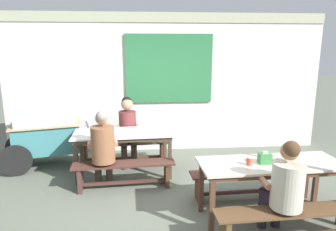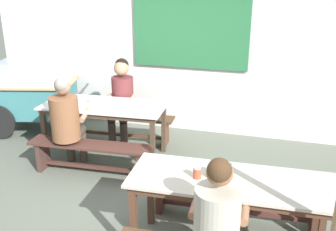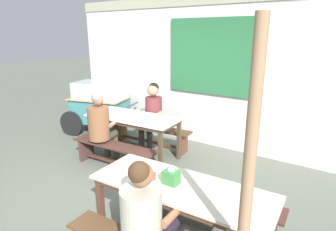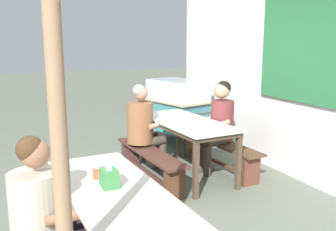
{
  "view_description": "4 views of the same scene",
  "coord_description": "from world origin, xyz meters",
  "px_view_note": "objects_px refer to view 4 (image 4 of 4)",
  "views": [
    {
      "loc": [
        -0.44,
        -3.91,
        2.17
      ],
      "look_at": [
        -0.08,
        0.61,
        1.16
      ],
      "focal_mm": 32.06,
      "sensor_mm": 36.0,
      "label": 1
    },
    {
      "loc": [
        1.41,
        -3.43,
        2.43
      ],
      "look_at": [
        0.23,
        0.62,
        0.88
      ],
      "focal_mm": 41.11,
      "sensor_mm": 36.0,
      "label": 2
    },
    {
      "loc": [
        2.39,
        -2.56,
        2.18
      ],
      "look_at": [
        0.22,
        0.66,
        1.05
      ],
      "focal_mm": 30.23,
      "sensor_mm": 36.0,
      "label": 3
    },
    {
      "loc": [
        3.59,
        -1.17,
        1.83
      ],
      "look_at": [
        -0.16,
        0.53,
        1.01
      ],
      "focal_mm": 39.82,
      "sensor_mm": 36.0,
      "label": 4
    }
  ],
  "objects_px": {
    "person_near_front": "(46,211)",
    "person_center_facing": "(219,121)",
    "condiment_jar": "(97,172)",
    "soup_bowl": "(184,116)",
    "dining_table_near": "(117,201)",
    "person_left_back_turned": "(143,124)",
    "food_cart": "(177,107)",
    "dining_table_far": "(186,126)",
    "tissue_box": "(109,178)",
    "wooden_support_post": "(62,191)",
    "bench_far_back": "(218,149)",
    "bench_far_front": "(150,160)"
  },
  "relations": [
    {
      "from": "wooden_support_post",
      "to": "soup_bowl",
      "type": "bearing_deg",
      "value": 144.33
    },
    {
      "from": "dining_table_near",
      "to": "person_center_facing",
      "type": "relative_size",
      "value": 1.42
    },
    {
      "from": "dining_table_near",
      "to": "person_left_back_turned",
      "type": "xyz_separation_m",
      "value": [
        -2.23,
        1.04,
        0.02
      ]
    },
    {
      "from": "tissue_box",
      "to": "wooden_support_post",
      "type": "relative_size",
      "value": 0.07
    },
    {
      "from": "bench_far_back",
      "to": "person_center_facing",
      "type": "relative_size",
      "value": 1.32
    },
    {
      "from": "tissue_box",
      "to": "condiment_jar",
      "type": "bearing_deg",
      "value": -170.02
    },
    {
      "from": "condiment_jar",
      "to": "soup_bowl",
      "type": "height_order",
      "value": "condiment_jar"
    },
    {
      "from": "bench_far_front",
      "to": "person_left_back_turned",
      "type": "relative_size",
      "value": 1.27
    },
    {
      "from": "dining_table_near",
      "to": "wooden_support_post",
      "type": "xyz_separation_m",
      "value": [
        0.78,
        -0.48,
        0.46
      ]
    },
    {
      "from": "wooden_support_post",
      "to": "bench_far_back",
      "type": "bearing_deg",
      "value": 136.94
    },
    {
      "from": "dining_table_near",
      "to": "person_left_back_turned",
      "type": "relative_size",
      "value": 1.45
    },
    {
      "from": "food_cart",
      "to": "condiment_jar",
      "type": "xyz_separation_m",
      "value": [
        3.13,
        -2.19,
        0.14
      ]
    },
    {
      "from": "food_cart",
      "to": "person_near_front",
      "type": "distance_m",
      "value": 4.28
    },
    {
      "from": "condiment_jar",
      "to": "food_cart",
      "type": "bearing_deg",
      "value": 144.99
    },
    {
      "from": "person_left_back_turned",
      "to": "tissue_box",
      "type": "relative_size",
      "value": 7.97
    },
    {
      "from": "bench_far_back",
      "to": "person_near_front",
      "type": "relative_size",
      "value": 1.4
    },
    {
      "from": "soup_bowl",
      "to": "food_cart",
      "type": "bearing_deg",
      "value": 158.35
    },
    {
      "from": "bench_far_front",
      "to": "soup_bowl",
      "type": "bearing_deg",
      "value": 110.44
    },
    {
      "from": "dining_table_near",
      "to": "person_center_facing",
      "type": "bearing_deg",
      "value": 132.79
    },
    {
      "from": "bench_far_back",
      "to": "bench_far_front",
      "type": "height_order",
      "value": "same"
    },
    {
      "from": "soup_bowl",
      "to": "person_center_facing",
      "type": "bearing_deg",
      "value": 61.09
    },
    {
      "from": "food_cart",
      "to": "dining_table_far",
      "type": "bearing_deg",
      "value": -21.09
    },
    {
      "from": "tissue_box",
      "to": "wooden_support_post",
      "type": "bearing_deg",
      "value": -27.41
    },
    {
      "from": "tissue_box",
      "to": "dining_table_far",
      "type": "bearing_deg",
      "value": 139.49
    },
    {
      "from": "person_near_front",
      "to": "person_center_facing",
      "type": "distance_m",
      "value": 3.14
    },
    {
      "from": "bench_far_back",
      "to": "person_left_back_turned",
      "type": "height_order",
      "value": "person_left_back_turned"
    },
    {
      "from": "bench_far_front",
      "to": "person_near_front",
      "type": "distance_m",
      "value": 2.42
    },
    {
      "from": "food_cart",
      "to": "person_left_back_turned",
      "type": "relative_size",
      "value": 1.35
    },
    {
      "from": "dining_table_far",
      "to": "tissue_box",
      "type": "xyz_separation_m",
      "value": [
        1.85,
        -1.58,
        0.15
      ]
    },
    {
      "from": "dining_table_near",
      "to": "tissue_box",
      "type": "height_order",
      "value": "tissue_box"
    },
    {
      "from": "person_center_facing",
      "to": "condiment_jar",
      "type": "distance_m",
      "value": 2.65
    },
    {
      "from": "person_center_facing",
      "to": "wooden_support_post",
      "type": "distance_m",
      "value": 3.72
    },
    {
      "from": "person_near_front",
      "to": "soup_bowl",
      "type": "distance_m",
      "value": 2.97
    },
    {
      "from": "person_near_front",
      "to": "person_center_facing",
      "type": "bearing_deg",
      "value": 126.09
    },
    {
      "from": "dining_table_far",
      "to": "dining_table_near",
      "type": "height_order",
      "value": "same"
    },
    {
      "from": "person_center_facing",
      "to": "condiment_jar",
      "type": "xyz_separation_m",
      "value": [
        1.6,
        -2.12,
        0.09
      ]
    },
    {
      "from": "dining_table_far",
      "to": "person_near_front",
      "type": "distance_m",
      "value": 2.79
    },
    {
      "from": "person_center_facing",
      "to": "dining_table_far",
      "type": "bearing_deg",
      "value": -95.68
    },
    {
      "from": "wooden_support_post",
      "to": "dining_table_near",
      "type": "bearing_deg",
      "value": 148.39
    },
    {
      "from": "food_cart",
      "to": "condiment_jar",
      "type": "bearing_deg",
      "value": -35.01
    },
    {
      "from": "bench_far_back",
      "to": "food_cart",
      "type": "bearing_deg",
      "value": 178.95
    },
    {
      "from": "dining_table_near",
      "to": "person_near_front",
      "type": "xyz_separation_m",
      "value": [
        -0.05,
        -0.49,
        -0.0
      ]
    },
    {
      "from": "soup_bowl",
      "to": "condiment_jar",
      "type": "bearing_deg",
      "value": -42.44
    },
    {
      "from": "person_center_facing",
      "to": "bench_far_back",
      "type": "bearing_deg",
      "value": 148.59
    },
    {
      "from": "bench_far_front",
      "to": "person_center_facing",
      "type": "bearing_deg",
      "value": 89.17
    },
    {
      "from": "person_near_front",
      "to": "wooden_support_post",
      "type": "distance_m",
      "value": 0.95
    },
    {
      "from": "dining_table_far",
      "to": "person_left_back_turned",
      "type": "xyz_separation_m",
      "value": [
        -0.28,
        -0.51,
        0.02
      ]
    },
    {
      "from": "person_center_facing",
      "to": "tissue_box",
      "type": "xyz_separation_m",
      "value": [
        1.8,
        -2.08,
        0.1
      ]
    },
    {
      "from": "condiment_jar",
      "to": "wooden_support_post",
      "type": "height_order",
      "value": "wooden_support_post"
    },
    {
      "from": "condiment_jar",
      "to": "soup_bowl",
      "type": "distance_m",
      "value": 2.49
    }
  ]
}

